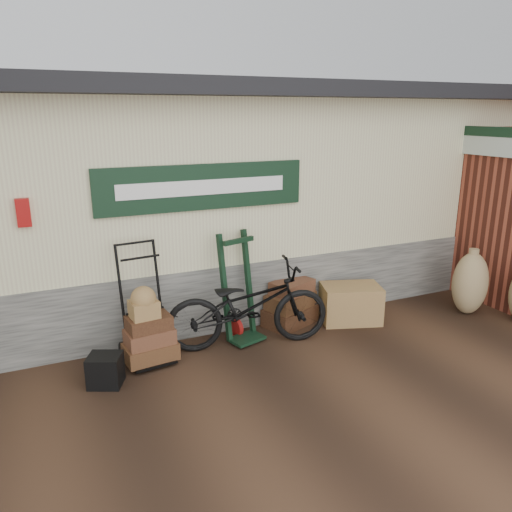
{
  "coord_description": "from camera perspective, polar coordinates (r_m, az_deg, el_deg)",
  "views": [
    {
      "loc": [
        -2.19,
        -4.76,
        2.82
      ],
      "look_at": [
        0.36,
        0.9,
        1.02
      ],
      "focal_mm": 35.0,
      "sensor_mm": 36.0,
      "label": 1
    }
  ],
  "objects": [
    {
      "name": "ground",
      "position": [
        5.95,
        0.38,
        -12.15
      ],
      "size": [
        80.0,
        80.0,
        0.0
      ],
      "primitive_type": "plane",
      "color": "black",
      "rests_on": "ground"
    },
    {
      "name": "station_building",
      "position": [
        7.9,
        -8.0,
        7.21
      ],
      "size": [
        14.4,
        4.1,
        3.2
      ],
      "color": "#4C4C47",
      "rests_on": "ground"
    },
    {
      "name": "brick_outbuilding",
      "position": [
        9.23,
        24.63,
        5.21
      ],
      "size": [
        1.71,
        4.51,
        2.62
      ],
      "color": "maroon",
      "rests_on": "ground"
    },
    {
      "name": "porter_trolley",
      "position": [
        5.91,
        -12.77,
        -5.18
      ],
      "size": [
        0.77,
        0.61,
        1.43
      ],
      "primitive_type": null,
      "rotation": [
        0.0,
        0.0,
        0.11
      ],
      "color": "black",
      "rests_on": "ground"
    },
    {
      "name": "green_barrow",
      "position": [
        6.28,
        -1.95,
        -3.64
      ],
      "size": [
        0.6,
        0.55,
        1.39
      ],
      "primitive_type": null,
      "rotation": [
        0.0,
        0.0,
        0.29
      ],
      "color": "black",
      "rests_on": "ground"
    },
    {
      "name": "suitcase_stack",
      "position": [
        6.86,
        3.94,
        -5.32
      ],
      "size": [
        0.83,
        0.68,
        0.63
      ],
      "primitive_type": null,
      "rotation": [
        0.0,
        0.0,
        0.38
      ],
      "color": "#361C11",
      "rests_on": "ground"
    },
    {
      "name": "wicker_hamper",
      "position": [
        7.08,
        10.75,
        -5.35
      ],
      "size": [
        0.92,
        0.75,
        0.52
      ],
      "primitive_type": "cube",
      "rotation": [
        0.0,
        0.0,
        -0.33
      ],
      "color": "brown",
      "rests_on": "ground"
    },
    {
      "name": "black_trunk",
      "position": [
        5.69,
        -16.84,
        -12.39
      ],
      "size": [
        0.43,
        0.41,
        0.34
      ],
      "primitive_type": "cube",
      "rotation": [
        0.0,
        0.0,
        -0.42
      ],
      "color": "black",
      "rests_on": "ground"
    },
    {
      "name": "bicycle",
      "position": [
        6.13,
        -0.9,
        -5.18
      ],
      "size": [
        1.08,
        2.13,
        1.18
      ],
      "primitive_type": "imported",
      "rotation": [
        0.0,
        0.0,
        1.38
      ],
      "color": "black",
      "rests_on": "ground"
    },
    {
      "name": "burlap_sack_left",
      "position": [
        7.79,
        23.27,
        -2.89
      ],
      "size": [
        0.7,
        0.65,
        0.91
      ],
      "primitive_type": "ellipsoid",
      "rotation": [
        0.0,
        0.0,
        0.36
      ],
      "color": "olive",
      "rests_on": "ground"
    }
  ]
}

